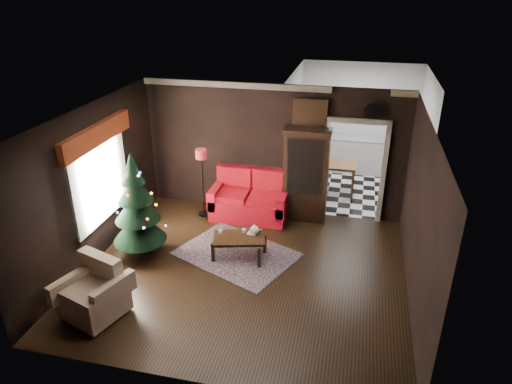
% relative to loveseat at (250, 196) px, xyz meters
% --- Properties ---
extents(floor, '(5.50, 5.50, 0.00)m').
position_rel_loveseat_xyz_m(floor, '(0.40, -2.05, -0.50)').
color(floor, black).
rests_on(floor, ground).
extents(ceiling, '(5.50, 5.50, 0.00)m').
position_rel_loveseat_xyz_m(ceiling, '(0.40, -2.05, 2.30)').
color(ceiling, white).
rests_on(ceiling, ground).
extents(wall_back, '(5.50, 0.00, 5.50)m').
position_rel_loveseat_xyz_m(wall_back, '(0.40, 0.45, 0.90)').
color(wall_back, black).
rests_on(wall_back, ground).
extents(wall_front, '(5.50, 0.00, 5.50)m').
position_rel_loveseat_xyz_m(wall_front, '(0.40, -4.55, 0.90)').
color(wall_front, black).
rests_on(wall_front, ground).
extents(wall_left, '(0.00, 5.50, 5.50)m').
position_rel_loveseat_xyz_m(wall_left, '(-2.35, -2.05, 0.90)').
color(wall_left, black).
rests_on(wall_left, ground).
extents(wall_right, '(0.00, 5.50, 5.50)m').
position_rel_loveseat_xyz_m(wall_right, '(3.15, -2.05, 0.90)').
color(wall_right, black).
rests_on(wall_right, ground).
extents(doorway, '(1.10, 0.10, 2.10)m').
position_rel_loveseat_xyz_m(doorway, '(2.10, 0.45, 0.55)').
color(doorway, beige).
rests_on(doorway, ground).
extents(left_window, '(0.05, 1.60, 1.40)m').
position_rel_loveseat_xyz_m(left_window, '(-2.31, -1.85, 0.95)').
color(left_window, white).
rests_on(left_window, wall_left).
extents(valance, '(0.12, 2.10, 0.35)m').
position_rel_loveseat_xyz_m(valance, '(-2.23, -1.85, 1.77)').
color(valance, maroon).
rests_on(valance, wall_left).
extents(kitchen_floor, '(3.00, 3.00, 0.00)m').
position_rel_loveseat_xyz_m(kitchen_floor, '(2.10, 1.95, -0.50)').
color(kitchen_floor, white).
rests_on(kitchen_floor, ground).
extents(kitchen_window, '(0.70, 0.06, 0.70)m').
position_rel_loveseat_xyz_m(kitchen_window, '(2.10, 3.40, 1.20)').
color(kitchen_window, white).
rests_on(kitchen_window, ground).
extents(rug, '(2.50, 2.21, 0.01)m').
position_rel_loveseat_xyz_m(rug, '(0.11, -1.52, -0.49)').
color(rug, '#4B3E47').
rests_on(rug, ground).
extents(loveseat, '(1.70, 0.90, 1.00)m').
position_rel_loveseat_xyz_m(loveseat, '(0.00, 0.00, 0.00)').
color(loveseat, maroon).
rests_on(loveseat, ground).
extents(curio_cabinet, '(0.90, 0.45, 1.90)m').
position_rel_loveseat_xyz_m(curio_cabinet, '(1.15, 0.22, 0.45)').
color(curio_cabinet, black).
rests_on(curio_cabinet, ground).
extents(floor_lamp, '(0.29, 0.29, 1.48)m').
position_rel_loveseat_xyz_m(floor_lamp, '(-0.94, -0.29, 0.33)').
color(floor_lamp, black).
rests_on(floor_lamp, ground).
extents(christmas_tree, '(1.26, 1.26, 1.84)m').
position_rel_loveseat_xyz_m(christmas_tree, '(-1.61, -1.92, 0.55)').
color(christmas_tree, black).
rests_on(christmas_tree, ground).
extents(armchair, '(1.06, 1.06, 0.85)m').
position_rel_loveseat_xyz_m(armchair, '(-1.55, -3.64, -0.04)').
color(armchair, tan).
rests_on(armchair, ground).
extents(coffee_table, '(1.04, 0.77, 0.42)m').
position_rel_loveseat_xyz_m(coffee_table, '(0.19, -1.60, -0.28)').
color(coffee_table, black).
rests_on(coffee_table, rug).
extents(teapot, '(0.22, 0.22, 0.18)m').
position_rel_loveseat_xyz_m(teapot, '(0.43, -1.43, 0.02)').
color(teapot, white).
rests_on(teapot, coffee_table).
extents(cup_a, '(0.10, 0.10, 0.06)m').
position_rel_loveseat_xyz_m(cup_a, '(-0.18, -1.54, -0.04)').
color(cup_a, silver).
rests_on(cup_a, coffee_table).
extents(cup_b, '(0.09, 0.09, 0.06)m').
position_rel_loveseat_xyz_m(cup_b, '(0.23, -1.41, -0.04)').
color(cup_b, silver).
rests_on(cup_b, coffee_table).
extents(book, '(0.17, 0.04, 0.23)m').
position_rel_loveseat_xyz_m(book, '(0.32, -1.38, 0.05)').
color(book, '#816748').
rests_on(book, coffee_table).
extents(wall_clock, '(0.32, 0.32, 0.06)m').
position_rel_loveseat_xyz_m(wall_clock, '(2.35, 0.40, 1.88)').
color(wall_clock, white).
rests_on(wall_clock, wall_back).
extents(painting, '(0.62, 0.05, 0.52)m').
position_rel_loveseat_xyz_m(painting, '(1.15, 0.41, 1.75)').
color(painting, '#B4744D').
rests_on(painting, wall_back).
extents(kitchen_counter, '(1.80, 0.60, 0.90)m').
position_rel_loveseat_xyz_m(kitchen_counter, '(2.10, 3.15, -0.05)').
color(kitchen_counter, silver).
rests_on(kitchen_counter, ground).
extents(kitchen_table, '(0.70, 0.70, 0.75)m').
position_rel_loveseat_xyz_m(kitchen_table, '(1.80, 1.65, -0.12)').
color(kitchen_table, brown).
rests_on(kitchen_table, ground).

